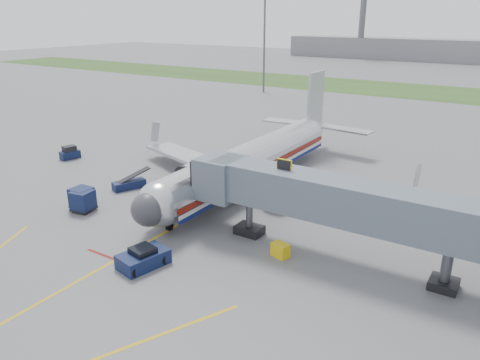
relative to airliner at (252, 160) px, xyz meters
The scene contains 16 objects.
ground 15.48m from the airliner, 90.01° to the right, with size 400.00×400.00×0.00m, color #565659.
grass_strip 74.80m from the airliner, 90.00° to the left, with size 300.00×25.00×0.01m, color #2D4C1E.
apron_markings 22.80m from the airliner, 90.01° to the right, with size 21.52×50.00×0.01m.
airliner is the anchor object (origin of this frame).
jet_bridge 16.54m from the airliner, 38.56° to the right, with size 25.30×4.00×6.90m.
light_mast_left 62.96m from the airliner, 118.72° to the left, with size 2.00×0.44×20.40m.
distant_terminal 155.08m from the airliner, 93.70° to the left, with size 120.00×14.00×8.00m, color slate.
control_tower 155.70m from the airliner, 104.96° to the left, with size 4.00×4.00×30.00m.
pushback_tug 19.00m from the airliner, 83.00° to the right, with size 2.83×3.85×1.45m.
baggage_tug 24.36m from the airliner, 169.93° to the right, with size 1.70×2.53×1.62m.
baggage_cart_a 17.20m from the airliner, 122.80° to the right, with size 2.06×2.06×1.93m.
baggage_cart_b 17.22m from the airliner, 125.27° to the right, with size 1.84×1.84×1.96m.
baggage_cart_c 7.24m from the airliner, 115.32° to the right, with size 1.85×1.85×1.76m.
belt_loader 12.92m from the airliner, 141.66° to the right, with size 2.57×4.06×1.94m.
ground_power_cart 15.90m from the airliner, 51.01° to the right, with size 1.48×1.19×1.03m.
ramp_worker 7.88m from the airliner, behind, with size 0.58×0.38×1.58m, color #95ED1B.
Camera 1 is at (24.05, -24.67, 17.08)m, focal length 35.00 mm.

